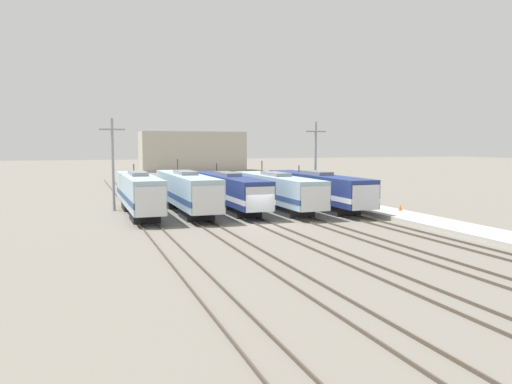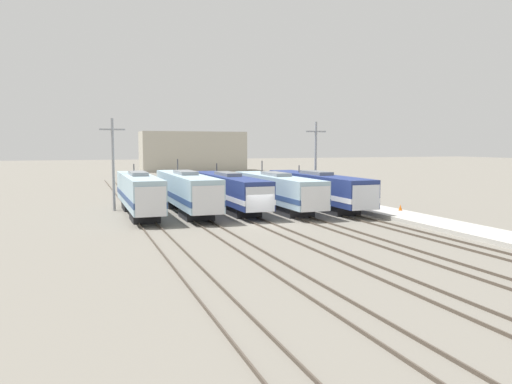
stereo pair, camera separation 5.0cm
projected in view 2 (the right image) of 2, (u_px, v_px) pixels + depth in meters
ground_plane at (265, 225)px, 42.59m from camera, size 400.00×400.00×0.00m
rail_pair_far_left at (154, 230)px, 39.43m from camera, size 1.50×120.00×0.15m
rail_pair_center_left at (211, 227)px, 41.01m from camera, size 1.51×120.00×0.15m
rail_pair_center at (265, 224)px, 42.59m from camera, size 1.51×120.00×0.15m
rail_pair_center_right at (314, 221)px, 44.16m from camera, size 1.51×120.00×0.15m
rail_pair_far_right at (360, 218)px, 45.74m from camera, size 1.50×120.00×0.15m
locomotive_far_left at (139, 193)px, 48.07m from camera, size 2.78×17.23×4.84m
locomotive_center_left at (187, 191)px, 49.85m from camera, size 3.04×18.74×5.28m
locomotive_center at (229, 190)px, 52.34m from camera, size 2.94×20.06×4.71m
locomotive_center_right at (278, 191)px, 52.06m from camera, size 3.08×18.88×5.02m
locomotive_far_right at (318, 189)px, 53.57m from camera, size 3.07×20.11×4.43m
catenary_tower_left at (113, 162)px, 51.30m from camera, size 2.58×0.28×9.53m
catenary_tower_right at (316, 160)px, 59.08m from camera, size 2.58×0.28×9.53m
platform at (398, 215)px, 47.12m from camera, size 4.00×120.00×0.38m
traffic_cone at (400, 207)px, 48.96m from camera, size 0.37×0.37×0.59m
depot_building at (193, 151)px, 130.91m from camera, size 27.02×9.09×10.23m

